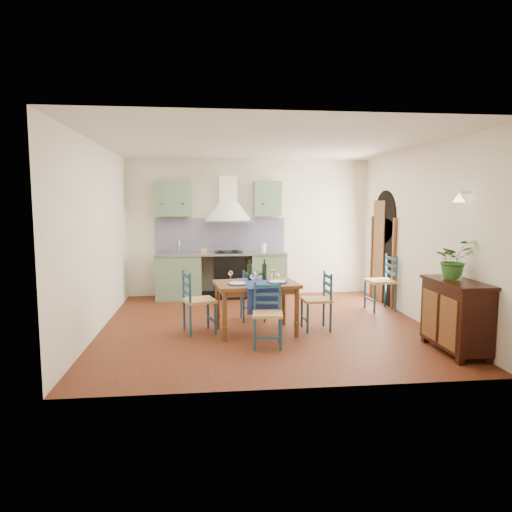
# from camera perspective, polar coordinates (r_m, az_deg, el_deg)

# --- Properties ---
(floor) EXTENTS (5.00, 5.00, 0.00)m
(floor) POSITION_cam_1_polar(r_m,az_deg,el_deg) (7.27, 1.06, -8.60)
(floor) COLOR #421E0E
(floor) RESTS_ON ground
(back_wall) EXTENTS (5.00, 0.96, 2.80)m
(back_wall) POSITION_cam_1_polar(r_m,az_deg,el_deg) (9.30, -3.59, 1.30)
(back_wall) COLOR white
(back_wall) RESTS_ON ground
(right_wall) EXTENTS (0.26, 5.00, 2.80)m
(right_wall) POSITION_cam_1_polar(r_m,az_deg,el_deg) (8.01, 18.82, 2.17)
(right_wall) COLOR white
(right_wall) RESTS_ON ground
(left_wall) EXTENTS (0.04, 5.00, 2.80)m
(left_wall) POSITION_cam_1_polar(r_m,az_deg,el_deg) (7.16, -19.19, 2.18)
(left_wall) COLOR white
(left_wall) RESTS_ON ground
(ceiling) EXTENTS (5.00, 5.00, 0.01)m
(ceiling) POSITION_cam_1_polar(r_m,az_deg,el_deg) (7.07, 1.11, 13.89)
(ceiling) COLOR silver
(ceiling) RESTS_ON back_wall
(dining_table) EXTENTS (1.27, 0.98, 1.07)m
(dining_table) POSITION_cam_1_polar(r_m,az_deg,el_deg) (6.69, 0.05, -4.07)
(dining_table) COLOR brown
(dining_table) RESTS_ON ground
(chair_near) EXTENTS (0.44, 0.44, 0.84)m
(chair_near) POSITION_cam_1_polar(r_m,az_deg,el_deg) (6.13, 1.45, -7.27)
(chair_near) COLOR navy
(chair_near) RESTS_ON ground
(chair_far) EXTENTS (0.41, 0.41, 0.85)m
(chair_far) POSITION_cam_1_polar(r_m,az_deg,el_deg) (7.44, -0.38, -4.78)
(chair_far) COLOR navy
(chair_far) RESTS_ON ground
(chair_left) EXTENTS (0.54, 0.54, 0.93)m
(chair_left) POSITION_cam_1_polar(r_m,az_deg,el_deg) (6.76, -7.37, -5.63)
(chair_left) COLOR navy
(chair_left) RESTS_ON ground
(chair_right) EXTENTS (0.42, 0.42, 0.87)m
(chair_right) POSITION_cam_1_polar(r_m,az_deg,el_deg) (6.97, 7.77, -5.50)
(chair_right) COLOR navy
(chair_right) RESTS_ON ground
(chair_spare) EXTENTS (0.50, 0.50, 0.99)m
(chair_spare) POSITION_cam_1_polar(r_m,az_deg,el_deg) (8.49, 15.51, -3.09)
(chair_spare) COLOR navy
(chair_spare) RESTS_ON ground
(sideboard) EXTENTS (0.50, 1.05, 0.94)m
(sideboard) POSITION_cam_1_polar(r_m,az_deg,el_deg) (6.39, 23.68, -6.60)
(sideboard) COLOR black
(sideboard) RESTS_ON ground
(potted_plant) EXTENTS (0.56, 0.52, 0.51)m
(potted_plant) POSITION_cam_1_polar(r_m,az_deg,el_deg) (6.40, 23.43, -0.38)
(potted_plant) COLOR #2B6022
(potted_plant) RESTS_ON sideboard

